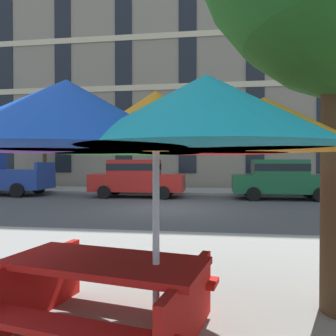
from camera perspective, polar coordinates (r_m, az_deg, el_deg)
ground_plane at (r=12.05m, az=-0.21°, el=-6.92°), size 120.00×120.00×0.00m
sidewalk_near_patio at (r=3.66m, az=-23.16°, el=-24.79°), size 56.00×9.00×0.12m
sidewalk_far at (r=18.76m, az=2.79°, el=-3.92°), size 56.00×3.60×0.12m
apartment_building at (r=28.01m, az=4.42°, el=17.42°), size 36.89×12.08×19.20m
sedan_red at (r=15.96m, az=-5.36°, el=-1.57°), size 4.40×1.98×1.78m
sedan_green at (r=15.80m, az=18.76°, el=-1.64°), size 4.40×1.98×1.78m
street_tree_left at (r=21.76m, az=-20.17°, el=4.96°), size 1.98×2.08×4.23m
patio_umbrella at (r=2.88m, az=-2.07°, el=7.35°), size 3.36×3.12×2.26m
picnic_table at (r=3.26m, az=-10.69°, el=-19.83°), size 2.06×1.84×0.77m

